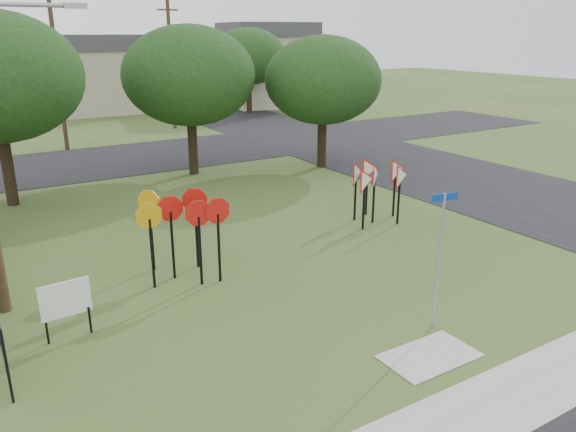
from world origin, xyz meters
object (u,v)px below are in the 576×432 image
at_px(stop_sign_cluster, 180,217).
at_px(yield_sign_cluster, 377,177).
at_px(street_name_sign, 439,254).
at_px(info_board, 66,301).

relative_size(stop_sign_cluster, yield_sign_cluster, 0.84).
height_order(street_name_sign, info_board, street_name_sign).
distance_m(street_name_sign, yield_sign_cluster, 7.60).
distance_m(stop_sign_cluster, yield_sign_cluster, 7.68).
height_order(yield_sign_cluster, info_board, yield_sign_cluster).
height_order(stop_sign_cluster, yield_sign_cluster, stop_sign_cluster).
xyz_separation_m(yield_sign_cluster, info_board, (-10.96, -2.70, -0.73)).
bearing_deg(info_board, yield_sign_cluster, 13.82).
xyz_separation_m(stop_sign_cluster, info_board, (-3.35, -1.71, -0.86)).
xyz_separation_m(street_name_sign, stop_sign_cluster, (-3.82, 5.60, -0.06)).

